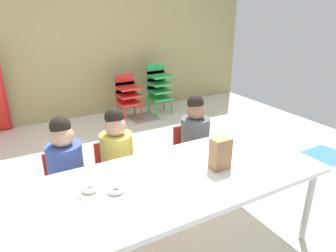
# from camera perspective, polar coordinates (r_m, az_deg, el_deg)

# --- Properties ---
(ground_plane) EXTENTS (6.18, 4.72, 0.02)m
(ground_plane) POSITION_cam_1_polar(r_m,az_deg,el_deg) (3.03, -5.95, -11.59)
(ground_plane) COLOR silver
(back_wall) EXTENTS (6.18, 0.10, 2.55)m
(back_wall) POSITION_cam_1_polar(r_m,az_deg,el_deg) (4.83, -18.29, 16.17)
(back_wall) COLOR tan
(back_wall) RESTS_ON ground_plane
(craft_table) EXTENTS (2.00, 0.84, 0.61)m
(craft_table) POSITION_cam_1_polar(r_m,az_deg,el_deg) (2.01, 0.98, -10.65)
(craft_table) COLOR white
(craft_table) RESTS_ON ground_plane
(seated_child_near_camera) EXTENTS (0.33, 0.33, 0.92)m
(seated_child_near_camera) POSITION_cam_1_polar(r_m,az_deg,el_deg) (2.40, -18.63, -6.63)
(seated_child_near_camera) COLOR red
(seated_child_near_camera) RESTS_ON ground_plane
(seated_child_middle_seat) EXTENTS (0.32, 0.31, 0.92)m
(seated_child_middle_seat) POSITION_cam_1_polar(r_m,az_deg,el_deg) (2.49, -9.59, -4.75)
(seated_child_middle_seat) COLOR red
(seated_child_middle_seat) RESTS_ON ground_plane
(seated_child_far_right) EXTENTS (0.32, 0.32, 0.92)m
(seated_child_far_right) POSITION_cam_1_polar(r_m,az_deg,el_deg) (2.79, 4.99, -1.47)
(seated_child_far_right) COLOR red
(seated_child_far_right) RESTS_ON ground_plane
(kid_chair_red_stack) EXTENTS (0.32, 0.30, 0.68)m
(kid_chair_red_stack) POSITION_cam_1_polar(r_m,az_deg,el_deg) (4.71, -7.52, 6.00)
(kid_chair_red_stack) COLOR red
(kid_chair_red_stack) RESTS_ON ground_plane
(kid_chair_green_stack) EXTENTS (0.32, 0.30, 0.80)m
(kid_chair_green_stack) POSITION_cam_1_polar(r_m,az_deg,el_deg) (4.91, -1.75, 7.55)
(kid_chair_green_stack) COLOR green
(kid_chair_green_stack) RESTS_ON ground_plane
(paper_bag_brown) EXTENTS (0.13, 0.09, 0.22)m
(paper_bag_brown) POSITION_cam_1_polar(r_m,az_deg,el_deg) (2.07, 9.75, -5.11)
(paper_bag_brown) COLOR #9E754C
(paper_bag_brown) RESTS_ON craft_table
(paper_plate_near_edge) EXTENTS (0.18, 0.18, 0.01)m
(paper_plate_near_edge) POSITION_cam_1_polar(r_m,az_deg,el_deg) (1.91, -14.40, -11.67)
(paper_plate_near_edge) COLOR white
(paper_plate_near_edge) RESTS_ON craft_table
(donut_powdered_on_plate) EXTENTS (0.11, 0.11, 0.03)m
(donut_powdered_on_plate) POSITION_cam_1_polar(r_m,az_deg,el_deg) (1.90, -14.46, -11.18)
(donut_powdered_on_plate) COLOR white
(donut_powdered_on_plate) RESTS_ON craft_table
(donut_powdered_loose) EXTENTS (0.10, 0.10, 0.03)m
(donut_powdered_loose) POSITION_cam_1_polar(r_m,az_deg,el_deg) (1.87, -9.77, -11.66)
(donut_powdered_loose) COLOR white
(donut_powdered_loose) RESTS_ON craft_table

